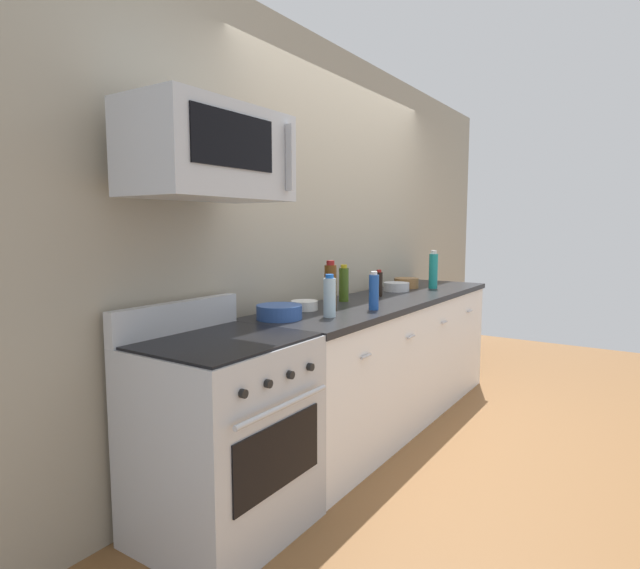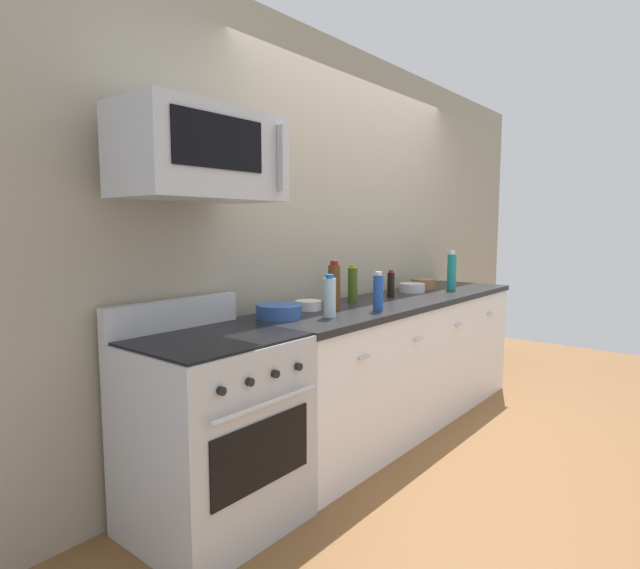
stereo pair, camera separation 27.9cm
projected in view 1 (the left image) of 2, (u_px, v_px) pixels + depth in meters
The scene contains 15 objects.
ground_plane at pixel (386, 420), 3.86m from camera, with size 6.86×6.86×0.00m, color brown.
back_wall at pixel (339, 237), 3.93m from camera, with size 5.72×0.10×2.70m, color #9E937F.
counter_unit at pixel (387, 359), 3.81m from camera, with size 2.63×0.66×0.92m.
range_oven at pixel (223, 435), 2.41m from camera, with size 0.76×0.69×1.07m.
microwave at pixel (210, 154), 2.29m from camera, with size 0.74×0.44×0.40m.
bottle_soda_blue at pixel (374, 292), 3.18m from camera, with size 0.06×0.06×0.24m.
bottle_sparkling_teal at pixel (433, 270), 4.28m from camera, with size 0.07×0.07×0.31m.
bottle_soy_sauce_dark at pixel (379, 284), 3.79m from camera, with size 0.05×0.05×0.20m.
bottle_olive_oil at pixel (344, 284), 3.54m from camera, with size 0.07×0.07×0.25m.
bottle_water_clear at pixel (330, 297), 2.93m from camera, with size 0.07×0.07×0.24m.
bottle_wine_amber at pixel (330, 287), 3.16m from camera, with size 0.07×0.07×0.31m.
bowl_steel_prep at pixel (396, 286), 4.11m from camera, with size 0.20×0.20×0.07m.
bowl_white_ceramic at pixel (304, 305), 3.18m from camera, with size 0.17×0.17×0.06m.
bowl_blue_mixing at pixel (279, 311), 2.87m from camera, with size 0.25×0.25×0.08m.
bowl_wooden_salad at pixel (406, 283), 4.32m from camera, with size 0.20×0.20×0.08m.
Camera 1 is at (-3.37, -1.65, 1.43)m, focal length 29.15 mm.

